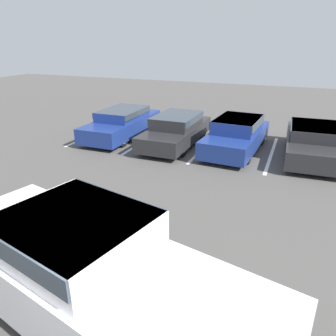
{
  "coord_description": "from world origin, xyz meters",
  "views": [
    {
      "loc": [
        2.06,
        -2.68,
        4.18
      ],
      "look_at": [
        -0.93,
        4.73,
        1.0
      ],
      "focal_mm": 35.0,
      "sensor_mm": 36.0,
      "label": 1
    }
  ],
  "objects_px": {
    "parked_sedan_b": "(176,129)",
    "wheel_stop_curb": "(153,122)",
    "pickup_truck": "(93,273)",
    "parked_sedan_a": "(122,122)",
    "parked_sedan_c": "(237,134)",
    "parked_sedan_d": "(313,141)"
  },
  "relations": [
    {
      "from": "parked_sedan_b",
      "to": "wheel_stop_curb",
      "type": "bearing_deg",
      "value": -140.37
    },
    {
      "from": "parked_sedan_b",
      "to": "wheel_stop_curb",
      "type": "relative_size",
      "value": 2.72
    },
    {
      "from": "parked_sedan_b",
      "to": "wheel_stop_curb",
      "type": "distance_m",
      "value": 3.77
    },
    {
      "from": "parked_sedan_c",
      "to": "pickup_truck",
      "type": "bearing_deg",
      "value": 1.51
    },
    {
      "from": "parked_sedan_a",
      "to": "parked_sedan_b",
      "type": "height_order",
      "value": "parked_sedan_b"
    },
    {
      "from": "pickup_truck",
      "to": "parked_sedan_b",
      "type": "relative_size",
      "value": 1.37
    },
    {
      "from": "parked_sedan_a",
      "to": "parked_sedan_b",
      "type": "distance_m",
      "value": 2.69
    },
    {
      "from": "wheel_stop_curb",
      "to": "parked_sedan_d",
      "type": "bearing_deg",
      "value": -18.51
    },
    {
      "from": "pickup_truck",
      "to": "parked_sedan_c",
      "type": "height_order",
      "value": "pickup_truck"
    },
    {
      "from": "pickup_truck",
      "to": "wheel_stop_curb",
      "type": "distance_m",
      "value": 12.85
    },
    {
      "from": "parked_sedan_a",
      "to": "parked_sedan_d",
      "type": "height_order",
      "value": "parked_sedan_a"
    },
    {
      "from": "parked_sedan_a",
      "to": "parked_sedan_d",
      "type": "distance_m",
      "value": 7.94
    },
    {
      "from": "pickup_truck",
      "to": "parked_sedan_a",
      "type": "bearing_deg",
      "value": 130.31
    },
    {
      "from": "parked_sedan_c",
      "to": "wheel_stop_curb",
      "type": "distance_m",
      "value": 5.62
    },
    {
      "from": "parked_sedan_d",
      "to": "pickup_truck",
      "type": "bearing_deg",
      "value": -20.5
    },
    {
      "from": "parked_sedan_a",
      "to": "wheel_stop_curb",
      "type": "distance_m",
      "value": 2.74
    },
    {
      "from": "parked_sedan_a",
      "to": "parked_sedan_b",
      "type": "bearing_deg",
      "value": 85.0
    },
    {
      "from": "wheel_stop_curb",
      "to": "parked_sedan_c",
      "type": "bearing_deg",
      "value": -29.75
    },
    {
      "from": "parked_sedan_a",
      "to": "wheel_stop_curb",
      "type": "relative_size",
      "value": 2.83
    },
    {
      "from": "parked_sedan_d",
      "to": "wheel_stop_curb",
      "type": "relative_size",
      "value": 2.72
    },
    {
      "from": "parked_sedan_c",
      "to": "wheel_stop_curb",
      "type": "xyz_separation_m",
      "value": [
        -4.85,
        2.77,
        -0.62
      ]
    },
    {
      "from": "parked_sedan_d",
      "to": "wheel_stop_curb",
      "type": "height_order",
      "value": "parked_sedan_d"
    }
  ]
}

